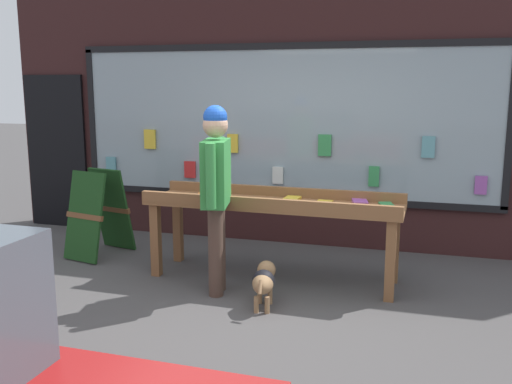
% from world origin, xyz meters
% --- Properties ---
extents(ground_plane, '(40.00, 40.00, 0.00)m').
position_xyz_m(ground_plane, '(0.00, 0.00, 0.00)').
color(ground_plane, '#474444').
extents(shopfront_facade, '(7.92, 0.29, 3.29)m').
position_xyz_m(shopfront_facade, '(-0.06, 2.39, 1.63)').
color(shopfront_facade, '#331919').
rests_on(shopfront_facade, ground_plane).
extents(display_table_main, '(2.59, 0.75, 0.91)m').
position_xyz_m(display_table_main, '(0.00, 0.94, 0.73)').
color(display_table_main, brown).
rests_on(display_table_main, ground_plane).
extents(person_browsing, '(0.31, 0.68, 1.79)m').
position_xyz_m(person_browsing, '(-0.41, 0.40, 1.06)').
color(person_browsing, '#4C382D').
rests_on(person_browsing, ground_plane).
extents(small_dog, '(0.24, 0.57, 0.37)m').
position_xyz_m(small_dog, '(0.11, 0.18, 0.25)').
color(small_dog, '#99724C').
rests_on(small_dog, ground_plane).
extents(sandwich_board_sign, '(0.63, 0.78, 1.00)m').
position_xyz_m(sandwich_board_sign, '(-2.16, 1.18, 0.51)').
color(sandwich_board_sign, '#193F19').
rests_on(sandwich_board_sign, ground_plane).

